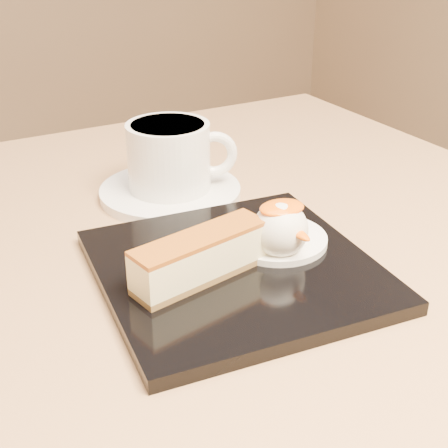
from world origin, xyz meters
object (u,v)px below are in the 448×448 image
ice_cream_scoop (280,230)px  coffee_cup (171,155)px  dessert_plate (236,270)px  table (205,393)px  cheesecake (201,257)px  saucer (170,192)px

ice_cream_scoop → coffee_cup: 0.18m
dessert_plate → coffee_cup: bearing=82.6°
table → coffee_cup: size_ratio=7.11×
coffee_cup → table: bearing=-82.4°
dessert_plate → coffee_cup: (0.02, 0.17, 0.04)m
dessert_plate → ice_cream_scoop: ice_cream_scoop is taller
cheesecake → dessert_plate: bearing=-2.7°
cheesecake → saucer: size_ratio=0.81×
saucer → ice_cream_scoop: bearing=-83.8°
table → ice_cream_scoop: 0.20m
coffee_cup → ice_cream_scoop: bearing=-63.0°
cheesecake → ice_cream_scoop: size_ratio=2.56×
dessert_plate → ice_cream_scoop: (0.04, -0.01, 0.03)m
table → ice_cream_scoop: size_ratio=16.92×
saucer → coffee_cup: bearing=-21.4°
dessert_plate → saucer: bearing=83.3°
saucer → coffee_cup: 0.04m
dessert_plate → cheesecake: 0.04m
saucer → coffee_cup: (0.00, -0.00, 0.04)m
cheesecake → saucer: bearing=62.0°
table → cheesecake: bearing=-118.5°
table → dessert_plate: 0.17m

